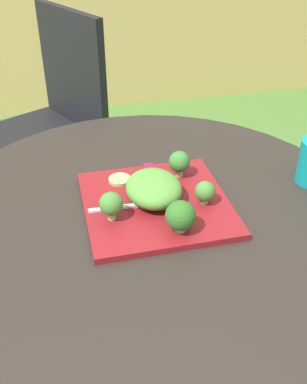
{
  "coord_description": "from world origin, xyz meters",
  "views": [
    {
      "loc": [
        -0.18,
        -0.76,
        1.26
      ],
      "look_at": [
        0.01,
        -0.0,
        0.74
      ],
      "focal_mm": 42.59,
      "sensor_mm": 36.0,
      "label": 1
    }
  ],
  "objects": [
    {
      "name": "broccoli_floret_1",
      "position": [
        0.03,
        -0.11,
        0.75
      ],
      "size": [
        0.06,
        0.06,
        0.07
      ],
      "color": "#99B770",
      "rests_on": "salad_plate"
    },
    {
      "name": "salad_plate",
      "position": [
        0.01,
        -0.0,
        0.71
      ],
      "size": [
        0.3,
        0.3,
        0.01
      ],
      "primitive_type": "cube",
      "color": "maroon",
      "rests_on": "patio_table"
    },
    {
      "name": "broccoli_floret_2",
      "position": [
        0.11,
        -0.03,
        0.74
      ],
      "size": [
        0.04,
        0.04,
        0.05
      ],
      "color": "#99B770",
      "rests_on": "salad_plate"
    },
    {
      "name": "broccoli_floret_3",
      "position": [
        0.09,
        0.09,
        0.75
      ],
      "size": [
        0.05,
        0.05,
        0.06
      ],
      "color": "#99B770",
      "rests_on": "salad_plate"
    },
    {
      "name": "patio_chair",
      "position": [
        -0.18,
        0.95,
        0.53
      ],
      "size": [
        0.59,
        0.59,
        0.9
      ],
      "color": "black",
      "rests_on": "ground_plane"
    },
    {
      "name": "fork",
      "position": [
        -0.04,
        -0.01,
        0.72
      ],
      "size": [
        0.15,
        0.03,
        0.0
      ],
      "color": "silver",
      "rests_on": "salad_plate"
    },
    {
      "name": "broccoli_floret_0",
      "position": [
        -0.09,
        -0.04,
        0.75
      ],
      "size": [
        0.05,
        0.05,
        0.06
      ],
      "color": "#99B770",
      "rests_on": "salad_plate"
    },
    {
      "name": "beet_chunk_0",
      "position": [
        0.02,
        0.1,
        0.73
      ],
      "size": [
        0.03,
        0.03,
        0.03
      ],
      "primitive_type": "cube",
      "rotation": [
        0.0,
        0.0,
        4.56
      ],
      "color": "maroon",
      "rests_on": "salad_plate"
    },
    {
      "name": "patio_table",
      "position": [
        0.0,
        0.0,
        0.46
      ],
      "size": [
        0.94,
        0.94,
        0.7
      ],
      "color": "#28231E",
      "rests_on": "ground_plane"
    },
    {
      "name": "lettuce_mound",
      "position": [
        0.01,
        0.01,
        0.74
      ],
      "size": [
        0.12,
        0.14,
        0.06
      ],
      "primitive_type": "ellipsoid",
      "color": "#519338",
      "rests_on": "salad_plate"
    },
    {
      "name": "cucumber_slice_0",
      "position": [
        -0.05,
        0.1,
        0.72
      ],
      "size": [
        0.05,
        0.05,
        0.01
      ],
      "primitive_type": "cylinder",
      "color": "#8EB766",
      "rests_on": "salad_plate"
    }
  ]
}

